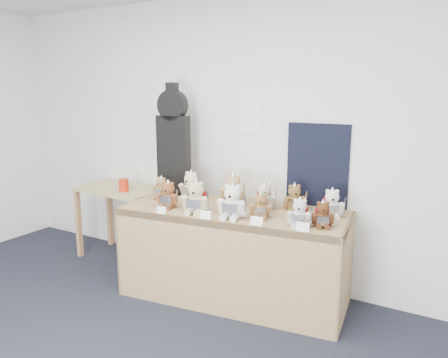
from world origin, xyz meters
The scene contains 22 objects.
room_shell centered at (0.03, 2.49, 1.56)m, with size 6.00×6.00×6.00m.
display_table centered at (0.14, 1.96, 0.64)m, with size 2.03×1.05×0.81m.
side_table centered at (-1.36, 2.19, 0.67)m, with size 0.98×0.57×0.79m.
guitar_case centered at (-0.64, 2.19, 1.34)m, with size 0.34×0.13×1.08m.
navy_board centered at (0.71, 2.48, 1.18)m, with size 0.55×0.02×0.73m, color black.
red_cup centered at (-1.21, 2.09, 0.86)m, with size 0.10×0.10×0.13m, color red.
teddy_front_far_left centered at (-0.40, 1.78, 0.92)m, with size 0.22×0.20×0.26m.
teddy_front_left centered at (-0.09, 1.76, 0.93)m, with size 0.26×0.24×0.31m.
teddy_front_centre centered at (0.24, 1.79, 0.94)m, with size 0.27×0.23×0.32m.
teddy_front_right centered at (0.44, 1.91, 0.90)m, with size 0.19×0.18×0.23m.
teddy_front_far_right centered at (0.79, 1.85, 0.91)m, with size 0.21×0.19×0.25m.
teddy_front_end centered at (0.95, 1.93, 0.90)m, with size 0.19×0.18×0.23m.
teddy_back_left centered at (-0.38, 2.11, 0.93)m, with size 0.25×0.20×0.30m.
teddy_back_centre_left centered at (0.04, 2.16, 0.94)m, with size 0.26×0.23×0.31m.
teddy_back_centre_right centered at (0.35, 2.16, 0.91)m, with size 0.22×0.21×0.26m.
teddy_back_right centered at (0.59, 2.26, 0.91)m, with size 0.21×0.21×0.26m.
teddy_back_end centered at (0.93, 2.22, 0.92)m, with size 0.22×0.21×0.26m.
teddy_back_far_left centered at (-0.65, 2.00, 0.91)m, with size 0.19×0.16×0.24m.
entry_card_a centered at (-0.32, 1.59, 0.84)m, with size 0.08×0.00×0.06m, color white.
entry_card_b centered at (0.08, 1.64, 0.85)m, with size 0.10×0.00×0.07m, color white.
entry_card_c centered at (0.51, 1.69, 0.85)m, with size 0.10×0.00×0.07m, color white.
entry_card_d centered at (0.86, 1.74, 0.85)m, with size 0.10×0.00×0.07m, color white.
Camera 1 is at (1.90, -1.17, 1.84)m, focal length 35.00 mm.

